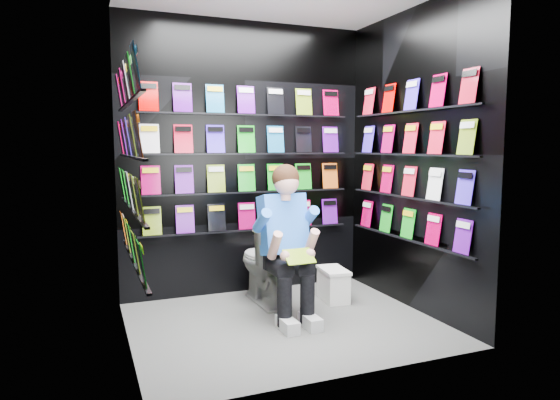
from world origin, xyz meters
name	(u,v)px	position (x,y,z in m)	size (l,w,h in m)	color
floor	(284,324)	(0.00, 0.00, 0.00)	(2.40, 2.40, 0.00)	slate
wall_back	(245,159)	(0.00, 1.00, 1.30)	(2.40, 0.04, 2.60)	black
wall_front	(348,167)	(0.00, -1.00, 1.30)	(2.40, 0.04, 2.60)	black
wall_left	(124,164)	(-1.20, 0.00, 1.30)	(0.04, 2.00, 2.60)	black
wall_right	(413,160)	(1.20, 0.00, 1.30)	(0.04, 2.00, 2.60)	black
comics_back	(246,158)	(0.00, 0.97, 1.31)	(2.10, 0.06, 1.37)	#BC0043
comics_left	(128,163)	(-1.17, 0.00, 1.31)	(0.06, 1.70, 1.37)	#BC0043
comics_right	(410,160)	(1.17, 0.00, 1.31)	(0.06, 1.70, 1.37)	#BC0043
toilet	(267,263)	(0.06, 0.58, 0.37)	(0.42, 0.75, 0.73)	white
longbox	(333,286)	(0.65, 0.41, 0.14)	(0.20, 0.36, 0.27)	white
longbox_lid	(333,270)	(0.65, 0.41, 0.28)	(0.22, 0.38, 0.03)	white
reader	(282,226)	(0.06, 0.20, 0.76)	(0.51, 0.74, 1.37)	blue
held_comic	(299,256)	(0.06, -0.15, 0.58)	(0.23, 0.01, 0.16)	green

